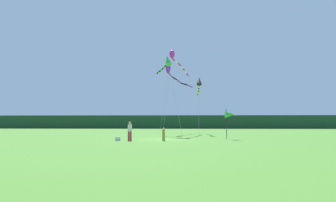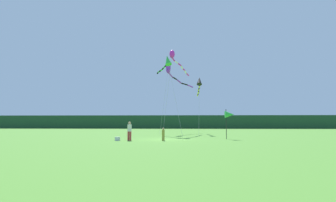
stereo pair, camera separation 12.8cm
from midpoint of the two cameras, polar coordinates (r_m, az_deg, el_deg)
ground_plane at (r=24.18m, az=-0.76°, el=-8.95°), size 120.00×120.00×0.00m
distant_treeline at (r=69.10m, az=1.32°, el=-4.91°), size 108.00×2.27×3.70m
person_adult at (r=22.92m, az=-9.07°, el=-6.69°), size 0.38×0.38×1.72m
person_child at (r=22.39m, az=-1.20°, el=-7.58°), size 0.26×0.26×1.17m
cooler_box at (r=22.83m, az=-11.80°, el=-8.64°), size 0.43×0.32×0.34m
banner_flag_pole at (r=25.44m, az=14.05°, el=-3.12°), size 0.90×0.70×3.00m
kite_magenta at (r=34.98m, az=1.43°, el=10.01°), size 3.74×7.99×11.71m
kite_black at (r=35.77m, az=7.15°, el=4.17°), size 0.93×8.99×8.36m
kite_green at (r=33.84m, az=-0.32°, el=9.31°), size 3.70×5.46×10.96m
kite_purple at (r=37.66m, az=0.63°, el=6.90°), size 5.16×6.99×10.68m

